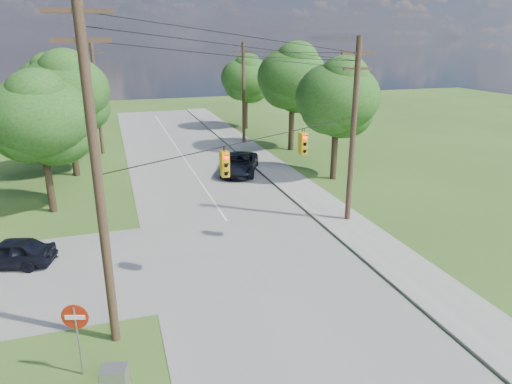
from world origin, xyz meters
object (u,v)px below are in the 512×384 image
object	(u,v)px
pole_north_e	(244,93)
pole_north_w	(97,99)
pole_sw	(97,175)
car_cross_dark	(9,253)
pole_ne	(353,130)
car_main_north	(240,163)
do_not_enter_sign	(76,325)

from	to	relation	value
pole_north_e	pole_north_w	distance (m)	13.90
pole_sw	car_cross_dark	size ratio (longest dim) A/B	2.95
pole_north_e	car_cross_dark	size ratio (longest dim) A/B	2.45
pole_north_e	pole_ne	bearing A→B (deg)	-90.00
pole_north_w	car_main_north	bearing A→B (deg)	-44.63
pole_ne	do_not_enter_sign	world-z (taller)	pole_ne
pole_sw	pole_ne	distance (m)	15.51
do_not_enter_sign	pole_sw	bearing A→B (deg)	73.67
pole_ne	pole_north_e	size ratio (longest dim) A/B	1.05
pole_ne	car_cross_dark	world-z (taller)	pole_ne
do_not_enter_sign	pole_north_w	bearing A→B (deg)	106.59
car_cross_dark	do_not_enter_sign	distance (m)	9.61
pole_sw	do_not_enter_sign	bearing A→B (deg)	-124.15
car_cross_dark	car_main_north	bearing A→B (deg)	143.81
pole_ne	car_main_north	size ratio (longest dim) A/B	1.85
pole_sw	car_main_north	world-z (taller)	pole_sw
car_cross_dark	pole_north_e	bearing A→B (deg)	155.66
pole_north_e	do_not_enter_sign	world-z (taller)	pole_north_e
pole_north_w	do_not_enter_sign	distance (m)	31.35
car_main_north	do_not_enter_sign	world-z (taller)	do_not_enter_sign
car_cross_dark	car_main_north	world-z (taller)	car_main_north
pole_north_e	car_cross_dark	xyz separation A→B (m)	(-18.10, -22.31, -4.40)
do_not_enter_sign	pole_ne	bearing A→B (deg)	50.03
pole_north_w	car_main_north	world-z (taller)	pole_north_w
pole_north_e	do_not_enter_sign	xyz separation A→B (m)	(-14.57, -31.18, -3.25)
pole_ne	pole_north_w	bearing A→B (deg)	122.29
pole_sw	pole_north_e	world-z (taller)	pole_sw
pole_ne	car_cross_dark	bearing A→B (deg)	-179.03
pole_north_e	pole_north_w	world-z (taller)	same
pole_north_e	pole_north_w	size ratio (longest dim) A/B	1.00
car_main_north	do_not_enter_sign	distance (m)	23.64
car_main_north	pole_sw	bearing A→B (deg)	-94.58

